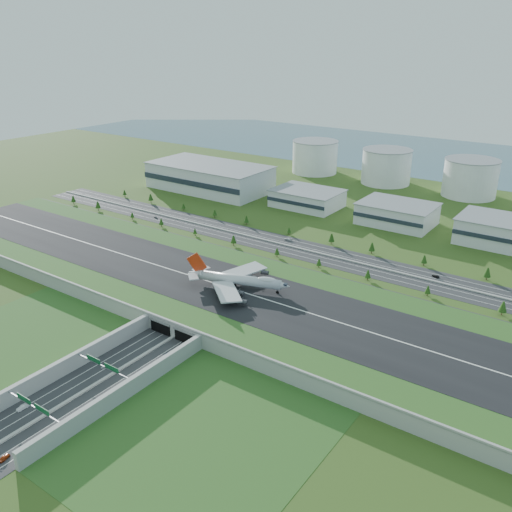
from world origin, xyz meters
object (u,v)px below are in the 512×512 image
Objects in this scene: car_1 at (23,407)px; car_7 at (288,239)px; boeing_747 at (238,279)px; car_5 at (436,276)px; car_0 at (105,366)px; car_4 at (156,217)px; car_2 at (167,356)px; car_3 at (4,458)px; fuel_tank_a at (315,157)px.

car_7 is (-16.45, 233.79, -0.01)m from car_1.
car_5 is (84.32, 99.01, -12.62)m from boeing_747.
car_0 is 0.93× the size of car_4.
car_2 is (8.19, -68.65, -12.56)m from boeing_747.
car_3 is 1.11× the size of car_4.
car_0 is 0.80× the size of car_5.
car_1 is 250.48m from car_5.
car_1 is 1.11× the size of car_3.
car_5 is 0.83× the size of car_7.
car_3 is (20.42, -20.86, -0.18)m from car_1.
fuel_tank_a is 293.44m from car_5.
car_4 is (-156.73, 235.23, 0.04)m from car_3.
car_1 reaches higher than car_0.
car_4 is at bearing -97.02° from fuel_tank_a.
car_2 reaches higher than car_7.
car_4 is (-27.60, -224.17, -16.66)m from fuel_tank_a.
car_7 is at bearing 97.26° from car_1.
fuel_tank_a is 477.50m from car_3.
car_7 is at bearing 120.78° from car_0.
car_3 is 0.96× the size of car_5.
boeing_747 is 12.98× the size of car_3.
car_2 is at bearing 77.55° from car_0.
car_5 is at bearing 80.70° from car_7.
car_7 is (-29.85, 102.17, -12.58)m from boeing_747.
fuel_tank_a is 225.18m from car_7.
boeing_747 is at bearing 108.94° from car_0.
fuel_tank_a is 8.09× the size of car_2.
car_5 is (206.43, -207.90, -16.58)m from fuel_tank_a.
car_1 is at bearing -3.69° from car_7.
car_1 is at bearing -113.34° from boeing_747.
car_7 is (92.26, -204.74, -16.53)m from fuel_tank_a.
car_3 is at bearing -124.43° from car_4.
car_1 is at bearing -76.08° from fuel_tank_a.
car_2 is at bearing -100.72° from boeing_747.
car_5 is (93.60, 190.71, 0.14)m from car_0.
car_5 is at bearing -121.15° from car_3.
car_5 is (77.30, 251.50, 0.12)m from car_3.
car_1 is at bearing 63.33° from car_2.
car_4 is (-140.43, 174.44, 0.05)m from car_0.
car_5 reaches higher than car_4.
car_4 is at bearing 125.69° from car_1.
car_4 is (-149.71, 82.74, -12.70)m from boeing_747.
boeing_747 is 107.18m from car_7.
fuel_tank_a reaches higher than car_2.
fuel_tank_a is 11.84× the size of car_4.
car_2 is at bearing -70.87° from fuel_tank_a.
car_4 is 0.87× the size of car_5.
boeing_747 is 93.04m from car_0.
car_1 is at bearing -59.68° from car_3.
boeing_747 is at bearing 8.57° from car_7.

